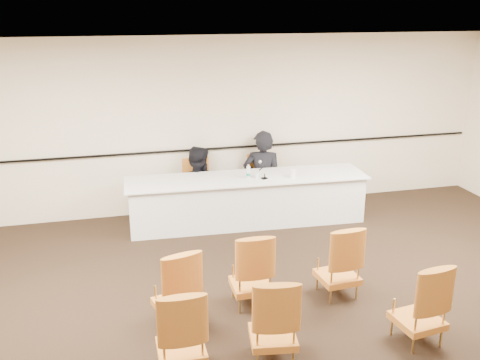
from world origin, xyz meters
name	(u,v)px	position (x,y,z in m)	size (l,w,h in m)	color
floor	(287,333)	(0.00, 0.00, 0.00)	(10.00, 10.00, 0.00)	black
ceiling	(296,57)	(0.00, 0.00, 3.00)	(10.00, 10.00, 0.00)	silver
wall_back	(213,125)	(0.00, 4.00, 1.50)	(10.00, 0.04, 3.00)	beige
wall_rail	(214,149)	(0.00, 3.96, 1.10)	(9.80, 0.04, 0.03)	black
panel_table	(247,200)	(0.39, 3.19, 0.39)	(3.94, 0.91, 0.79)	silver
panelist_main	(262,182)	(0.81, 3.75, 0.48)	(0.68, 0.45, 1.87)	black
panelist_main_chair	(262,183)	(0.81, 3.75, 0.47)	(0.50, 0.50, 0.95)	orange
panelist_second	(197,194)	(-0.34, 3.80, 0.36)	(0.82, 0.64, 1.68)	black
panelist_second_chair	(197,187)	(-0.34, 3.80, 0.47)	(0.50, 0.50, 0.95)	orange
papers	(275,177)	(0.83, 3.08, 0.79)	(0.30, 0.22, 0.00)	white
microphone	(265,171)	(0.63, 3.04, 0.93)	(0.10, 0.20, 0.28)	black
water_bottle	(248,171)	(0.39, 3.14, 0.90)	(0.07, 0.07, 0.23)	#18877E
drinking_glass	(257,175)	(0.54, 3.11, 0.84)	(0.06, 0.06, 0.10)	white
coffee_cup	(293,173)	(1.10, 2.99, 0.86)	(0.09, 0.09, 0.14)	white
aud_chair_front_left	(176,287)	(-1.15, 0.49, 0.47)	(0.50, 0.50, 0.95)	orange
aud_chair_front_mid	(251,268)	(-0.23, 0.70, 0.47)	(0.50, 0.50, 0.95)	orange
aud_chair_front_right	(338,260)	(0.87, 0.65, 0.47)	(0.50, 0.50, 0.95)	orange
aud_chair_back_left	(180,330)	(-1.23, -0.35, 0.47)	(0.50, 0.50, 0.95)	orange
aud_chair_back_mid	(273,317)	(-0.29, -0.36, 0.47)	(0.50, 0.50, 0.95)	orange
aud_chair_back_right	(419,302)	(1.30, -0.46, 0.47)	(0.50, 0.50, 0.95)	orange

